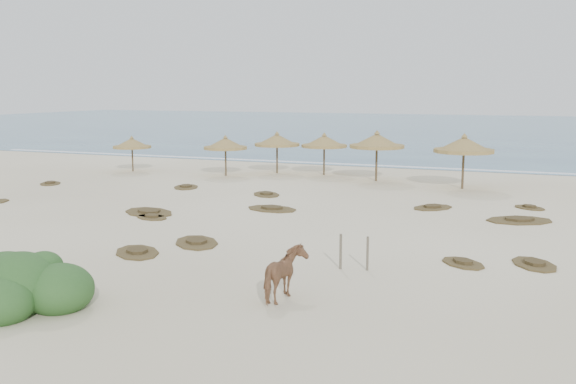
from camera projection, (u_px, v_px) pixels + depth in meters
name	position (u px, v px, depth m)	size (l,w,h in m)	color
ground	(217.00, 245.00, 23.17)	(160.00, 160.00, 0.00)	#EEE3C3
ocean	(460.00, 128.00, 92.13)	(200.00, 100.00, 0.01)	#275276
foam_line	(382.00, 166.00, 47.08)	(70.00, 0.60, 0.01)	white
palapa_0	(132.00, 144.00, 43.79)	(3.06, 3.06, 2.45)	#4F3E28
palapa_1	(225.00, 144.00, 41.48)	(2.88, 2.88, 2.67)	#4F3E28
palapa_2	(277.00, 141.00, 42.72)	(3.26, 3.26, 2.82)	#4F3E28
palapa_3	(324.00, 142.00, 41.86)	(3.38, 3.38, 2.80)	#4F3E28
palapa_4	(377.00, 142.00, 39.02)	(4.34, 4.34, 3.13)	#4F3E28
palapa_5	(464.00, 146.00, 35.94)	(4.41, 4.41, 3.16)	#4F3E28
horse	(285.00, 275.00, 17.05)	(0.77, 1.68, 1.42)	#976544
fence_post_near	(341.00, 251.00, 20.06)	(0.08, 0.08, 1.12)	#685F4E
fence_post_far	(368.00, 253.00, 19.91)	(0.08, 0.08, 1.08)	#685F4E
bush	(21.00, 287.00, 16.53)	(3.76, 3.31, 1.68)	#35622A
scrub_1	(149.00, 212.00, 29.20)	(3.40, 3.00, 0.16)	brown
scrub_2	(152.00, 217.00, 28.06)	(1.90, 1.57, 0.16)	brown
scrub_3	(272.00, 208.00, 30.05)	(2.75, 2.03, 0.16)	brown
scrub_4	(534.00, 264.00, 20.54)	(1.96, 2.27, 0.16)	brown
scrub_5	(519.00, 220.00, 27.41)	(3.38, 2.91, 0.16)	brown
scrub_6	(186.00, 187.00, 36.71)	(2.10, 2.46, 0.16)	brown
scrub_7	(433.00, 207.00, 30.38)	(2.39, 2.54, 0.16)	brown
scrub_8	(50.00, 183.00, 38.10)	(1.95, 2.12, 0.16)	brown
scrub_9	(197.00, 242.00, 23.45)	(2.67, 2.79, 0.16)	brown
scrub_10	(529.00, 207.00, 30.34)	(1.88, 1.79, 0.16)	brown
scrub_11	(137.00, 252.00, 22.05)	(2.58, 2.56, 0.16)	brown
scrub_12	(463.00, 263.00, 20.67)	(1.94, 1.94, 0.16)	brown
scrub_13	(266.00, 194.00, 34.15)	(2.31, 2.42, 0.16)	brown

